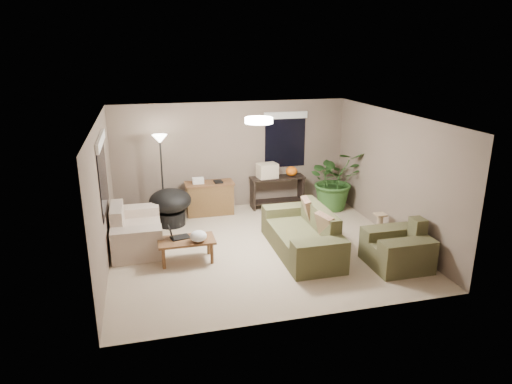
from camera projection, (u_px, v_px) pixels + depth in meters
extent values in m
plane|color=tan|center=(259.00, 247.00, 8.78)|extent=(5.50, 5.50, 0.00)
plane|color=white|center=(259.00, 117.00, 8.03)|extent=(5.50, 5.50, 0.00)
plane|color=#736055|center=(232.00, 155.00, 10.72)|extent=(5.50, 0.00, 5.50)
plane|color=#736055|center=(306.00, 237.00, 6.10)|extent=(5.50, 0.00, 5.50)
plane|color=#736055|center=(103.00, 196.00, 7.76)|extent=(0.00, 5.00, 5.00)
plane|color=#736055|center=(393.00, 175.00, 9.05)|extent=(0.00, 5.00, 5.00)
cube|color=#444429|center=(301.00, 241.00, 8.53)|extent=(0.95, 1.48, 0.42)
cube|color=brown|center=(320.00, 218.00, 8.49)|extent=(0.22, 1.48, 0.43)
cube|color=#46472A|center=(319.00, 258.00, 7.65)|extent=(0.95, 0.36, 0.60)
cube|color=#4F4F2F|center=(286.00, 219.00, 9.35)|extent=(0.95, 0.36, 0.60)
cube|color=#8C7251|center=(326.00, 226.00, 8.05)|extent=(0.33, 0.49, 0.47)
cube|color=#8C7251|center=(308.00, 210.00, 8.88)|extent=(0.29, 0.48, 0.47)
cube|color=beige|center=(137.00, 236.00, 8.75)|extent=(0.90, 0.88, 0.42)
cube|color=beige|center=(117.00, 217.00, 8.55)|extent=(0.22, 0.88, 0.43)
cube|color=beige|center=(137.00, 245.00, 8.15)|extent=(0.90, 0.36, 0.60)
cube|color=beige|center=(137.00, 220.00, 9.30)|extent=(0.90, 0.36, 0.60)
cube|color=brown|center=(396.00, 254.00, 7.98)|extent=(0.95, 0.28, 0.42)
cube|color=#4D4C2E|center=(417.00, 230.00, 7.93)|extent=(0.22, 0.28, 0.43)
cube|color=#4B492D|center=(407.00, 258.00, 7.65)|extent=(0.95, 0.36, 0.60)
cube|color=#4E4C2E|center=(387.00, 243.00, 8.24)|extent=(0.95, 0.36, 0.60)
cube|color=brown|center=(186.00, 240.00, 8.09)|extent=(1.00, 0.55, 0.04)
cylinder|color=brown|center=(164.00, 259.00, 7.87)|extent=(0.06, 0.06, 0.38)
cylinder|color=brown|center=(212.00, 253.00, 8.06)|extent=(0.06, 0.06, 0.38)
cylinder|color=brown|center=(162.00, 249.00, 8.24)|extent=(0.06, 0.06, 0.38)
cylinder|color=brown|center=(209.00, 244.00, 8.43)|extent=(0.06, 0.06, 0.38)
cube|color=black|center=(180.00, 237.00, 8.15)|extent=(0.37, 0.30, 0.02)
cube|color=black|center=(171.00, 232.00, 8.07)|extent=(0.09, 0.24, 0.22)
ellipsoid|color=white|center=(198.00, 236.00, 7.96)|extent=(0.30, 0.27, 0.21)
cube|color=brown|center=(210.00, 199.00, 10.45)|extent=(1.05, 0.45, 0.71)
cube|color=brown|center=(209.00, 183.00, 10.33)|extent=(1.10, 0.50, 0.04)
cube|color=silver|center=(198.00, 181.00, 10.25)|extent=(0.26, 0.21, 0.12)
cube|color=black|center=(218.00, 182.00, 10.32)|extent=(0.20, 0.23, 0.04)
cube|color=black|center=(277.00, 178.00, 10.79)|extent=(1.30, 0.40, 0.04)
cube|color=black|center=(253.00, 195.00, 10.76)|extent=(0.05, 0.38, 0.71)
cube|color=black|center=(301.00, 191.00, 11.04)|extent=(0.05, 0.38, 0.71)
cube|color=black|center=(277.00, 201.00, 10.96)|extent=(1.25, 0.36, 0.03)
ellipsoid|color=orange|center=(292.00, 171.00, 10.83)|extent=(0.34, 0.34, 0.23)
cube|color=beige|center=(267.00, 171.00, 10.67)|extent=(0.49, 0.40, 0.34)
cylinder|color=black|center=(171.00, 218.00, 9.85)|extent=(0.60, 0.60, 0.30)
ellipsoid|color=black|center=(170.00, 201.00, 9.73)|extent=(1.07, 1.07, 0.50)
cylinder|color=black|center=(165.00, 219.00, 10.20)|extent=(0.28, 0.28, 0.02)
cylinder|color=black|center=(162.00, 181.00, 9.93)|extent=(0.04, 0.04, 1.78)
cone|color=white|center=(160.00, 139.00, 9.65)|extent=(0.32, 0.32, 0.18)
cylinder|color=white|center=(259.00, 120.00, 8.05)|extent=(0.50, 0.50, 0.10)
imported|color=#2D5923|center=(334.00, 186.00, 10.74)|extent=(1.29, 1.43, 1.12)
cube|color=tan|center=(378.00, 236.00, 9.24)|extent=(0.32, 0.32, 0.03)
cylinder|color=tan|center=(379.00, 225.00, 9.17)|extent=(0.12, 0.12, 0.44)
cube|color=tan|center=(380.00, 215.00, 9.10)|extent=(0.22, 0.22, 0.03)
cube|color=black|center=(103.00, 175.00, 7.95)|extent=(0.01, 1.50, 1.30)
cube|color=white|center=(101.00, 141.00, 7.78)|extent=(0.05, 1.56, 0.16)
cube|color=black|center=(285.00, 140.00, 10.92)|extent=(1.00, 0.01, 1.30)
cube|color=white|center=(286.00, 115.00, 10.72)|extent=(1.06, 0.05, 0.16)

